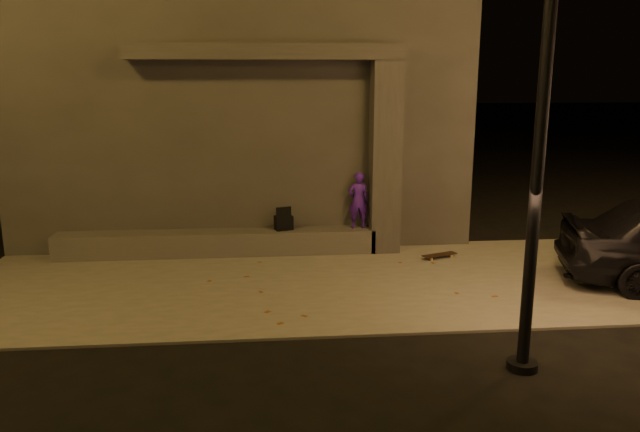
{
  "coord_description": "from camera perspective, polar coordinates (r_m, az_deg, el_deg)",
  "views": [
    {
      "loc": [
        -0.59,
        -7.79,
        3.44
      ],
      "look_at": [
        0.3,
        2.0,
        1.15
      ],
      "focal_mm": 35.0,
      "sensor_mm": 36.0,
      "label": 1
    }
  ],
  "objects": [
    {
      "name": "ground",
      "position": [
        8.54,
        -0.82,
        -10.67
      ],
      "size": [
        120.0,
        120.0,
        0.0
      ],
      "primitive_type": "plane",
      "color": "black",
      "rests_on": "ground"
    },
    {
      "name": "street_lamp_0",
      "position": [
        7.21,
        20.27,
        16.59
      ],
      "size": [
        0.36,
        0.36,
        6.99
      ],
      "color": "black",
      "rests_on": "ground"
    },
    {
      "name": "skateboard",
      "position": [
        11.84,
        10.87,
        -3.52
      ],
      "size": [
        0.71,
        0.41,
        0.08
      ],
      "rotation": [
        0.0,
        0.0,
        0.36
      ],
      "color": "black",
      "rests_on": "sidewalk"
    },
    {
      "name": "column",
      "position": [
        11.87,
        5.97,
        5.28
      ],
      "size": [
        0.55,
        0.55,
        3.6
      ],
      "primitive_type": "cube",
      "color": "#3A3835",
      "rests_on": "sidewalk"
    },
    {
      "name": "canopy",
      "position": [
        11.59,
        -4.94,
        14.73
      ],
      "size": [
        5.0,
        0.7,
        0.28
      ],
      "primitive_type": "cube",
      "color": "#3A3835",
      "rests_on": "column"
    },
    {
      "name": "skateboarder",
      "position": [
        11.92,
        3.52,
        1.44
      ],
      "size": [
        0.4,
        0.27,
        1.09
      ],
      "primitive_type": "imported",
      "rotation": [
        0.0,
        0.0,
        3.16
      ],
      "color": "#42189C",
      "rests_on": "ledge"
    },
    {
      "name": "ledge",
      "position": [
        12.0,
        -9.39,
        -2.42
      ],
      "size": [
        6.0,
        0.55,
        0.45
      ],
      "primitive_type": "cube",
      "color": "#514D49",
      "rests_on": "sidewalk"
    },
    {
      "name": "building",
      "position": [
        14.31,
        -6.96,
        9.67
      ],
      "size": [
        9.0,
        5.1,
        5.22
      ],
      "color": "#3A3835",
      "rests_on": "ground"
    },
    {
      "name": "sidewalk",
      "position": [
        10.39,
        -1.68,
        -6.13
      ],
      "size": [
        11.0,
        4.4,
        0.04
      ],
      "primitive_type": "cube",
      "color": "#656059",
      "rests_on": "ground"
    },
    {
      "name": "backpack",
      "position": [
        11.88,
        -3.34,
        -0.52
      ],
      "size": [
        0.38,
        0.3,
        0.46
      ],
      "rotation": [
        0.0,
        0.0,
        0.31
      ],
      "color": "black",
      "rests_on": "ledge"
    }
  ]
}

